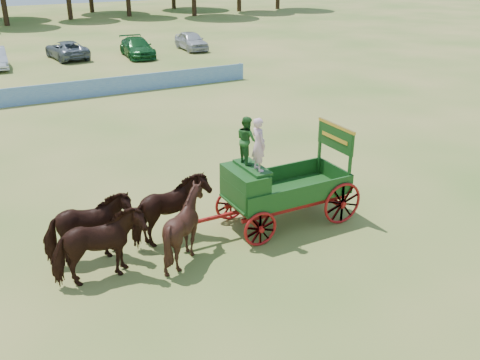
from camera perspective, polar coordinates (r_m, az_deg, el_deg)
name	(u,v)px	position (r m, az deg, el deg)	size (l,w,h in m)	color
ground	(179,234)	(16.68, -6.51, -5.75)	(160.00, 160.00, 0.00)	#AA8D4D
horse_lead_left	(99,247)	(14.37, -14.83, -6.94)	(1.09, 2.40, 2.03)	black
horse_lead_right	(89,229)	(15.32, -15.86, -5.06)	(1.09, 2.40, 2.03)	black
horse_wheel_left	(185,226)	(14.96, -5.90, -4.93)	(1.64, 1.84, 2.03)	black
horse_wheel_right	(170,211)	(15.88, -7.44, -3.26)	(1.09, 2.40, 2.03)	black
farm_dray	(267,180)	(16.36, 2.88, 0.01)	(6.00, 2.00, 3.74)	#A01510
sponsor_banner	(43,94)	(32.80, -20.32, 8.62)	(26.00, 0.08, 1.05)	#2059AF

